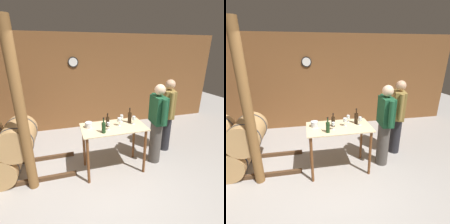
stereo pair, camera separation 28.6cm
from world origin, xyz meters
The scene contains 14 objects.
ground_plane centered at (0.00, 0.00, 0.00)m, with size 14.00×14.00×0.00m, color #9E9993.
back_wall centered at (0.00, 2.89, 1.35)m, with size 8.40×0.08×2.70m.
tasting_table centered at (0.16, 0.63, 0.75)m, with size 1.19×0.65×0.93m.
wooden_post centered at (-1.32, 0.55, 1.35)m, with size 0.16×0.16×2.70m.
wine_bottle_far_left centered at (-0.07, 0.43, 1.03)m, with size 0.07×0.07×0.28m.
wine_bottle_left centered at (0.06, 0.66, 1.03)m, with size 0.07×0.07×0.25m.
wine_bottle_center centered at (0.51, 0.72, 1.04)m, with size 0.07×0.07×0.30m.
wine_glass_near_left centered at (0.04, 0.53, 1.03)m, with size 0.06×0.06×0.14m.
wine_glass_near_center centered at (0.28, 0.64, 1.04)m, with size 0.07×0.07×0.16m.
wine_glass_near_right centered at (0.38, 0.80, 1.03)m, with size 0.06×0.06×0.14m.
wine_glass_far_side centered at (0.56, 0.63, 1.05)m, with size 0.06×0.06×0.16m.
ice_bucket centered at (-0.28, 0.71, 0.98)m, with size 0.14×0.14×0.10m.
person_host centered at (1.08, 0.65, 0.88)m, with size 0.25×0.59×1.66m.
person_visitor_with_scarf centered at (1.55, 1.02, 0.88)m, with size 0.34×0.56×1.67m.
Camera 1 is at (-0.68, -2.19, 2.27)m, focal length 28.00 mm.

